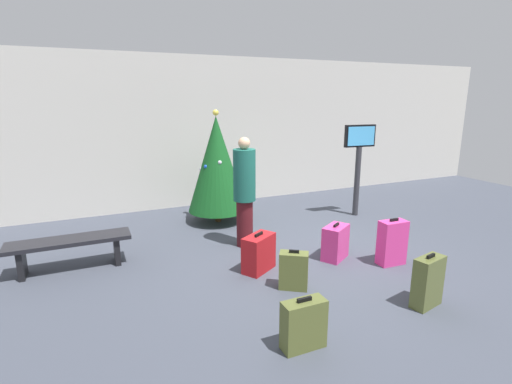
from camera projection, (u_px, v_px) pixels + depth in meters
The scene contains 12 objects.
ground_plane at pixel (308, 256), 6.18m from camera, with size 16.00×16.00×0.00m, color #424754.
back_wall at pixel (227, 131), 9.13m from camera, with size 16.00×0.20×3.42m, color beige.
holiday_tree at pixel (217, 164), 7.63m from camera, with size 1.20×1.20×2.27m.
flight_info_kiosk at pixel (359, 156), 8.04m from camera, with size 0.71×0.14×1.95m.
waiting_bench at pixel (70, 246), 5.61m from camera, with size 1.70×0.44×0.48m.
traveller_0 at pixel (244, 190), 6.38m from camera, with size 0.52×0.52×1.87m.
suitcase_0 at pixel (392, 243), 5.80m from camera, with size 0.43×0.24×0.73m.
suitcase_1 at pixel (428, 282), 4.62m from camera, with size 0.45×0.28×0.67m.
suitcase_2 at pixel (294, 271), 5.07m from camera, with size 0.43×0.38×0.55m.
suitcase_3 at pixel (259, 253), 5.59m from camera, with size 0.58×0.51×0.58m.
suitcase_4 at pixel (304, 325), 3.84m from camera, with size 0.45×0.19×0.56m.
suitcase_5 at pixel (335, 242), 6.01m from camera, with size 0.55×0.48×0.58m.
Camera 1 is at (-3.11, -4.91, 2.48)m, focal length 26.78 mm.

